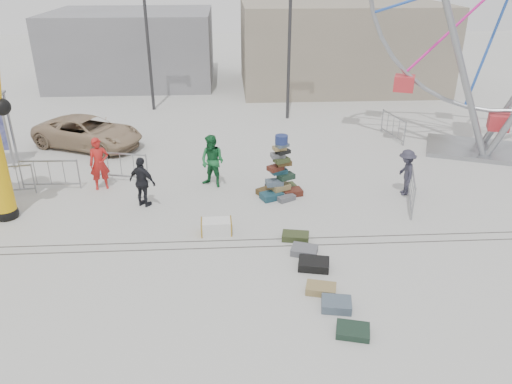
{
  "coord_description": "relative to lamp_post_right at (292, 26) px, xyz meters",
  "views": [
    {
      "loc": [
        -0.02,
        -11.48,
        7.43
      ],
      "look_at": [
        0.75,
        1.77,
        1.17
      ],
      "focal_mm": 35.0,
      "sensor_mm": 36.0,
      "label": 1
    }
  ],
  "objects": [
    {
      "name": "barricade_dummy_a",
      "position": [
        -10.83,
        -8.54,
        -3.93
      ],
      "size": [
        1.99,
        0.43,
        1.1
      ],
      "primitive_type": null,
      "rotation": [
        0.0,
        0.0,
        0.17
      ],
      "color": "gray",
      "rests_on": "ground"
    },
    {
      "name": "lamp_post_right",
      "position": [
        0.0,
        0.0,
        0.0
      ],
      "size": [
        1.41,
        0.25,
        8.0
      ],
      "color": "#2D2D30",
      "rests_on": "ground"
    },
    {
      "name": "pedestrian_red",
      "position": [
        -7.62,
        -8.12,
        -3.55
      ],
      "size": [
        0.78,
        0.63,
        1.87
      ],
      "primitive_type": "imported",
      "rotation": [
        0.0,
        0.0,
        0.31
      ],
      "color": "#AF1C19",
      "rests_on": "ground"
    },
    {
      "name": "ground",
      "position": [
        -3.09,
        -13.0,
        -4.48
      ],
      "size": [
        90.0,
        90.0,
        0.0
      ],
      "primitive_type": "plane",
      "color": "#9E9E99",
      "rests_on": "ground"
    },
    {
      "name": "barricade_dummy_b",
      "position": [
        -9.39,
        -8.05,
        -3.93
      ],
      "size": [
        2.0,
        0.16,
        1.1
      ],
      "primitive_type": null,
      "rotation": [
        0.0,
        0.0,
        -0.03
      ],
      "color": "gray",
      "rests_on": "ground"
    },
    {
      "name": "building_right",
      "position": [
        3.91,
        7.0,
        -1.98
      ],
      "size": [
        12.0,
        8.0,
        5.0
      ],
      "primitive_type": "cube",
      "color": "gray",
      "rests_on": "ground"
    },
    {
      "name": "row_case_5",
      "position": [
        -0.51,
        -16.11,
        -4.4
      ],
      "size": [
        0.83,
        0.71,
        0.16
      ],
      "primitive_type": "cube",
      "rotation": [
        0.0,
        0.0,
        -0.25
      ],
      "color": "#1B3024",
      "rests_on": "ground"
    },
    {
      "name": "barricade_wheel_back",
      "position": [
        4.26,
        -3.44,
        -3.93
      ],
      "size": [
        0.51,
        1.98,
        1.1
      ],
      "primitive_type": null,
      "rotation": [
        0.0,
        0.0,
        -1.36
      ],
      "color": "gray",
      "rests_on": "ground"
    },
    {
      "name": "barricade_wheel_front",
      "position": [
        2.8,
        -10.12,
        -3.93
      ],
      "size": [
        0.65,
        1.95,
        1.1
      ],
      "primitive_type": null,
      "rotation": [
        0.0,
        0.0,
        1.29
      ],
      "color": "gray",
      "rests_on": "ground"
    },
    {
      "name": "steamer_trunk",
      "position": [
        -3.53,
        -11.55,
        -4.27
      ],
      "size": [
        0.93,
        0.55,
        0.42
      ],
      "primitive_type": "cube",
      "rotation": [
        0.0,
        0.0,
        0.03
      ],
      "color": "silver",
      "rests_on": "ground"
    },
    {
      "name": "row_case_0",
      "position": [
        -1.24,
        -12.04,
        -4.39
      ],
      "size": [
        0.84,
        0.6,
        0.19
      ],
      "primitive_type": "cube",
      "rotation": [
        0.0,
        0.0,
        -0.19
      ],
      "color": "#364120",
      "rests_on": "ground"
    },
    {
      "name": "pedestrian_green",
      "position": [
        -3.7,
        -8.14,
        -3.54
      ],
      "size": [
        1.16,
        1.09,
        1.88
      ],
      "primitive_type": "imported",
      "rotation": [
        0.0,
        0.0,
        -0.57
      ],
      "color": "#175D2D",
      "rests_on": "ground"
    },
    {
      "name": "row_case_4",
      "position": [
        -0.7,
        -15.23,
        -4.37
      ],
      "size": [
        0.78,
        0.66,
        0.22
      ],
      "primitive_type": "cube",
      "rotation": [
        0.0,
        0.0,
        -0.18
      ],
      "color": "#4B5B6C",
      "rests_on": "ground"
    },
    {
      "name": "suitcase_tower",
      "position": [
        -1.4,
        -9.03,
        -3.88
      ],
      "size": [
        1.64,
        1.42,
        2.17
      ],
      "rotation": [
        0.0,
        0.0,
        0.36
      ],
      "color": "#1B4251",
      "rests_on": "ground"
    },
    {
      "name": "pedestrian_grey",
      "position": [
        2.89,
        -9.18,
        -3.68
      ],
      "size": [
        0.67,
        1.08,
        1.61
      ],
      "primitive_type": "imported",
      "rotation": [
        0.0,
        0.0,
        -1.65
      ],
      "color": "#2A2937",
      "rests_on": "ground"
    },
    {
      "name": "track_line_far",
      "position": [
        -3.09,
        -12.0,
        -4.48
      ],
      "size": [
        40.0,
        0.04,
        0.01
      ],
      "primitive_type": "cube",
      "color": "#47443F",
      "rests_on": "ground"
    },
    {
      "name": "row_case_1",
      "position": [
        -1.1,
        -12.82,
        -4.39
      ],
      "size": [
        0.84,
        0.73,
        0.19
      ],
      "primitive_type": "cube",
      "rotation": [
        0.0,
        0.0,
        -0.32
      ],
      "color": "slate",
      "rests_on": "ground"
    },
    {
      "name": "pedestrian_black",
      "position": [
        -5.93,
        -9.59,
        -3.63
      ],
      "size": [
        1.07,
        0.84,
        1.69
      ],
      "primitive_type": "imported",
      "rotation": [
        0.0,
        0.0,
        2.63
      ],
      "color": "black",
      "rests_on": "ground"
    },
    {
      "name": "row_case_2",
      "position": [
        -0.95,
        -13.54,
        -4.36
      ],
      "size": [
        0.9,
        0.72,
        0.24
      ],
      "primitive_type": "cube",
      "rotation": [
        0.0,
        0.0,
        -0.2
      ],
      "color": "black",
      "rests_on": "ground"
    },
    {
      "name": "row_case_3",
      "position": [
        -0.95,
        -14.59,
        -4.38
      ],
      "size": [
        0.82,
        0.63,
        0.19
      ],
      "primitive_type": "cube",
      "rotation": [
        0.0,
        0.0,
        -0.25
      ],
      "color": "#957E4B",
      "rests_on": "ground"
    },
    {
      "name": "barricade_dummy_c",
      "position": [
        -7.04,
        -7.47,
        -3.93
      ],
      "size": [
        1.97,
        0.57,
        1.1
      ],
      "primitive_type": null,
      "rotation": [
        0.0,
        0.0,
        -0.24
      ],
      "color": "gray",
      "rests_on": "ground"
    },
    {
      "name": "building_left",
      "position": [
        -9.09,
        9.0,
        -2.28
      ],
      "size": [
        10.0,
        8.0,
        4.4
      ],
      "primitive_type": "cube",
      "color": "gray",
      "rests_on": "ground"
    },
    {
      "name": "lamp_post_left",
      "position": [
        -7.0,
        2.0,
        0.0
      ],
      "size": [
        1.41,
        0.25,
        8.0
      ],
      "color": "#2D2D30",
      "rests_on": "ground"
    },
    {
      "name": "parked_suv",
      "position": [
        -9.1,
        -3.74,
        -3.83
      ],
      "size": [
        5.16,
        3.88,
        1.3
      ],
      "primitive_type": "imported",
      "rotation": [
        0.0,
        0.0,
        1.15
      ],
      "color": "#9F8466",
      "rests_on": "ground"
    },
    {
      "name": "track_line_near",
      "position": [
        -3.09,
        -12.4,
        -4.48
      ],
      "size": [
        40.0,
        0.04,
        0.01
      ],
      "primitive_type": "cube",
      "color": "#47443F",
      "rests_on": "ground"
    }
  ]
}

